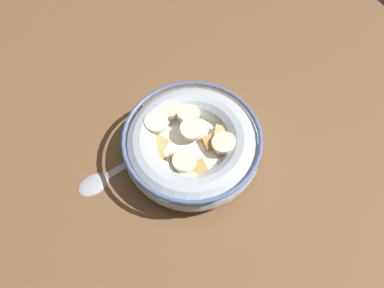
% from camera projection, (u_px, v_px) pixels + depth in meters
% --- Properties ---
extents(ground_plane, '(0.90, 0.90, 0.02)m').
position_uv_depth(ground_plane, '(192.00, 158.00, 0.57)').
color(ground_plane, brown).
extents(cereal_bowl, '(0.19, 0.19, 0.05)m').
position_uv_depth(cereal_bowl, '(192.00, 145.00, 0.54)').
color(cereal_bowl, '#B2BCC6').
rests_on(cereal_bowl, ground_plane).
extents(spoon, '(0.14, 0.03, 0.01)m').
position_uv_depth(spoon, '(103.00, 178.00, 0.54)').
color(spoon, '#A5A5AD').
rests_on(spoon, ground_plane).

